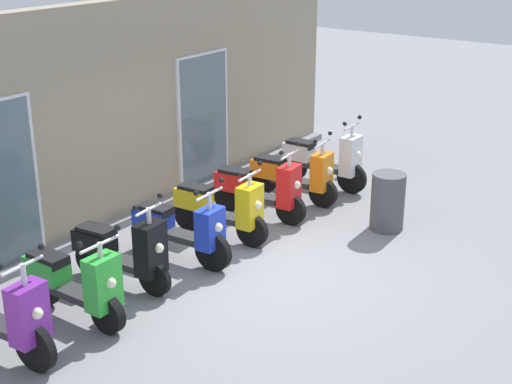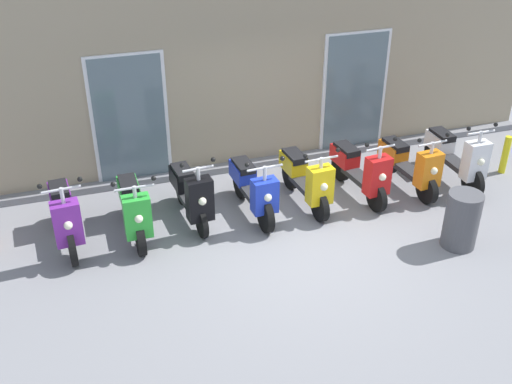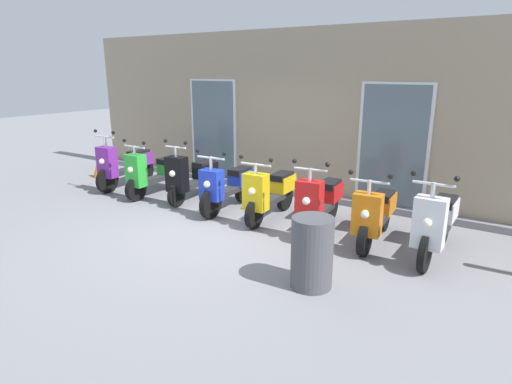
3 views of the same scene
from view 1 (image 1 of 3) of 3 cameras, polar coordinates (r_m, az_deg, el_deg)
The scene contains 11 objects.
ground_plane at distance 9.77m, azimuth 0.25°, elevation -5.93°, with size 40.00×40.00×0.00m, color gray.
storefront_facade at distance 10.93m, azimuth -11.64°, elevation 5.45°, with size 11.35×0.50×3.28m.
scooter_green at distance 8.65m, azimuth -13.90°, elevation -6.85°, with size 0.62×1.54×1.21m.
scooter_black at distance 9.26m, azimuth -10.28°, elevation -4.45°, with size 0.53×1.50×1.26m.
scooter_blue at distance 9.85m, azimuth -5.93°, elevation -2.90°, with size 0.62×1.62×1.20m.
scooter_yellow at distance 10.48m, azimuth -2.74°, elevation -1.21°, with size 0.61×1.59×1.19m.
scooter_red at distance 11.18m, azimuth 0.36°, elevation 0.27°, with size 0.58×1.60×1.23m.
scooter_orange at distance 11.89m, azimuth 2.95°, elevation 1.35°, with size 0.60×1.59×1.19m.
scooter_white at distance 12.54m, azimuth 5.34°, elevation 2.60°, with size 0.57×1.68×1.29m.
curb_bollard at distance 13.48m, azimuth 7.50°, elevation 3.08°, with size 0.12×0.12×0.70m, color yellow.
trash_bin at distance 10.98m, azimuth 10.19°, elevation -0.74°, with size 0.50×0.50×0.86m, color #4C4C51.
Camera 1 is at (-7.14, -5.05, 4.37)m, focal length 51.48 mm.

